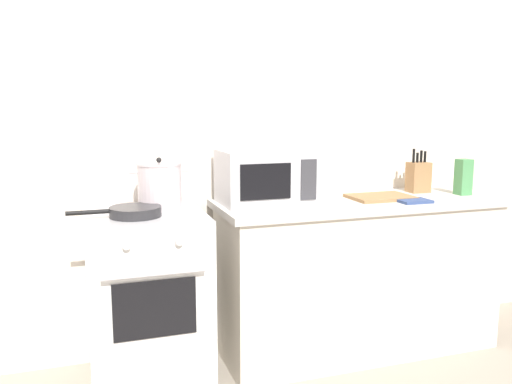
{
  "coord_description": "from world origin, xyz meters",
  "views": [
    {
      "loc": [
        -0.65,
        -2.11,
        1.46
      ],
      "look_at": [
        0.25,
        0.6,
        1.0
      ],
      "focal_mm": 37.39,
      "sensor_mm": 36.0,
      "label": 1
    }
  ],
  "objects": [
    {
      "name": "back_wall",
      "position": [
        0.3,
        0.97,
        1.25
      ],
      "size": [
        4.4,
        0.1,
        2.5
      ],
      "primitive_type": "cube",
      "color": "silver",
      "rests_on": "ground_plane"
    },
    {
      "name": "lower_cabinet_right",
      "position": [
        0.9,
        0.62,
        0.44
      ],
      "size": [
        1.64,
        0.56,
        0.88
      ],
      "primitive_type": "cube",
      "color": "beige",
      "rests_on": "ground_plane"
    },
    {
      "name": "countertop_right",
      "position": [
        0.9,
        0.62,
        0.9
      ],
      "size": [
        1.7,
        0.6,
        0.04
      ],
      "primitive_type": "cube",
      "color": "beige",
      "rests_on": "lower_cabinet_right"
    },
    {
      "name": "stove",
      "position": [
        -0.35,
        0.6,
        0.46
      ],
      "size": [
        0.6,
        0.64,
        0.92
      ],
      "color": "white",
      "rests_on": "ground_plane"
    },
    {
      "name": "stock_pot",
      "position": [
        -0.26,
        0.7,
        1.04
      ],
      "size": [
        0.32,
        0.24,
        0.28
      ],
      "color": "silver",
      "rests_on": "stove"
    },
    {
      "name": "frying_pan",
      "position": [
        -0.41,
        0.54,
        0.95
      ],
      "size": [
        0.46,
        0.26,
        0.05
      ],
      "color": "#28282B",
      "rests_on": "stove"
    },
    {
      "name": "microwave",
      "position": [
        0.33,
        0.68,
        1.07
      ],
      "size": [
        0.5,
        0.37,
        0.3
      ],
      "color": "silver",
      "rests_on": "countertop_right"
    },
    {
      "name": "cutting_board",
      "position": [
        1.02,
        0.6,
        0.93
      ],
      "size": [
        0.36,
        0.26,
        0.02
      ],
      "primitive_type": "cube",
      "color": "#997047",
      "rests_on": "countertop_right"
    },
    {
      "name": "knife_block",
      "position": [
        1.38,
        0.74,
        1.02
      ],
      "size": [
        0.13,
        0.1,
        0.28
      ],
      "color": "#997047",
      "rests_on": "countertop_right"
    },
    {
      "name": "pasta_box",
      "position": [
        1.59,
        0.57,
        1.03
      ],
      "size": [
        0.08,
        0.08,
        0.22
      ],
      "primitive_type": "cube",
      "color": "#4C9356",
      "rests_on": "countertop_right"
    },
    {
      "name": "oven_mitt",
      "position": [
        1.14,
        0.44,
        0.93
      ],
      "size": [
        0.18,
        0.14,
        0.02
      ],
      "primitive_type": "cube",
      "color": "#33477A",
      "rests_on": "countertop_right"
    }
  ]
}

